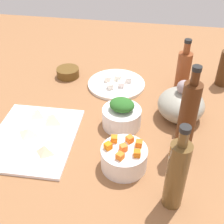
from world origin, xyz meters
The scene contains 27 objects.
tabletop centered at (0.00, 0.00, 1.50)cm, with size 190.00×190.00×3.00cm, color #905E39.
cutting_board centered at (11.42, -23.08, 3.50)cm, with size 31.02×25.77×1.00cm, color white.
plate_tofu centered at (-24.27, -2.39, 3.60)cm, with size 22.70×22.70×1.20cm, color white.
bowl_greens centered at (0.15, 3.21, 6.19)cm, with size 12.76×12.76×6.37cm, color white.
bowl_carrots centered at (18.04, 6.48, 6.23)cm, with size 12.95×12.95×6.46cm, color white.
bowl_small_side centered at (-27.90, -23.45, 4.84)cm, with size 9.28×9.28×3.68cm, color brown.
teapot centered at (-7.78, 22.23, 8.34)cm, with size 18.23×15.69×14.39cm.
bottle_1 centered at (28.03, 19.97, 13.44)cm, with size 4.96×4.96×24.75cm.
bottle_2 centered at (8.91, 22.71, 15.35)cm, with size 4.99×4.99×28.58cm.
bottle_3 centered at (-26.72, 22.98, 11.19)cm, with size 5.32×5.32×20.32cm.
carrot_cube_0 centered at (14.55, 7.52, 10.36)cm, with size 1.80×1.80×1.80cm, color orange.
carrot_cube_1 centered at (18.24, 6.27, 10.36)cm, with size 1.80×1.80×1.80cm, color orange.
carrot_cube_2 centered at (19.78, 10.12, 10.36)cm, with size 1.80×1.80×1.80cm, color orange.
carrot_cube_3 centered at (21.49, 5.83, 10.36)cm, with size 1.80×1.80×1.80cm, color orange.
carrot_cube_4 centered at (18.31, 2.06, 10.36)cm, with size 1.80×1.80×1.80cm, color orange.
carrot_cube_5 centered at (15.91, 10.24, 10.36)cm, with size 1.80×1.80×1.80cm, color orange.
carrot_cube_6 centered at (15.22, 3.24, 10.36)cm, with size 1.80×1.80×1.80cm, color orange.
chopped_greens_mound centered at (0.15, 3.21, 11.28)cm, with size 8.14×7.06×3.83cm, color #286222.
tofu_cube_0 centered at (-26.50, -2.16, 5.30)cm, with size 2.20×2.20×2.20cm, color white.
tofu_cube_1 centered at (-21.80, -0.13, 5.30)cm, with size 2.20×2.20×2.20cm, color white.
tofu_cube_2 centered at (-24.91, -6.02, 5.30)cm, with size 2.20×2.20×2.20cm, color white.
tofu_cube_3 centered at (-19.73, -4.05, 5.30)cm, with size 2.20×2.20×2.20cm, color white.
tofu_cube_4 centered at (-25.86, 2.36, 5.30)cm, with size 2.20×2.20×2.20cm, color silver.
dumpling_0 centered at (17.84, -16.87, 5.48)cm, with size 4.47×3.91×2.96cm, color beige.
dumpling_1 centered at (10.67, -24.86, 5.10)cm, with size 5.41×5.12×2.20cm, color beige.
dumpling_2 centered at (0.89, -25.34, 5.26)cm, with size 5.47×4.69×2.51cm, color beige.
dumpling_4 centered at (2.99, -19.19, 5.48)cm, with size 5.82×5.52×2.96cm, color beige.
Camera 1 is at (75.86, 13.03, 66.35)cm, focal length 47.59 mm.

